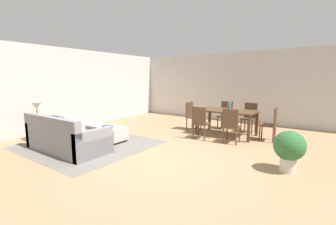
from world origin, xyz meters
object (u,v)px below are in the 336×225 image
(dining_chair_near_left, at_px, (200,121))
(book_on_ottoman, at_px, (108,126))
(table_lamp, at_px, (36,106))
(side_table, at_px, (38,126))
(dining_chair_near_right, at_px, (231,124))
(dining_chair_head_east, at_px, (271,122))
(couch, at_px, (66,138))
(ottoman_table, at_px, (107,132))
(dining_chair_far_left, at_px, (226,113))
(potted_plant, at_px, (289,148))
(dining_chair_head_west, at_px, (192,114))
(dining_table, at_px, (227,113))
(dining_chair_far_right, at_px, (250,116))
(vase_centerpiece, at_px, (229,106))

(dining_chair_near_left, distance_m, book_on_ottoman, 2.55)
(table_lamp, bearing_deg, side_table, 90.00)
(dining_chair_near_left, height_order, dining_chair_near_right, same)
(dining_chair_head_east, relative_size, book_on_ottoman, 3.54)
(couch, relative_size, ottoman_table, 1.83)
(dining_chair_far_left, xyz_separation_m, potted_plant, (2.29, -2.86, -0.07))
(ottoman_table, bearing_deg, couch, -94.24)
(dining_chair_far_left, xyz_separation_m, dining_chair_head_west, (-0.84, -0.84, 0.00))
(dining_chair_head_west, bearing_deg, book_on_ottoman, -115.77)
(dining_chair_head_west, bearing_deg, dining_table, -1.29)
(ottoman_table, bearing_deg, dining_chair_near_right, 29.40)
(dining_chair_near_left, distance_m, dining_chair_head_east, 1.91)
(dining_chair_near_right, height_order, dining_chair_far_left, same)
(table_lamp, relative_size, dining_table, 0.32)
(dining_chair_far_right, height_order, potted_plant, dining_chair_far_right)
(book_on_ottoman, height_order, potted_plant, potted_plant)
(dining_table, bearing_deg, dining_chair_head_west, 178.71)
(dining_chair_near_left, bearing_deg, dining_chair_near_right, 3.36)
(couch, bearing_deg, potted_plant, 19.91)
(dining_chair_near_left, relative_size, dining_chair_far_left, 1.00)
(side_table, xyz_separation_m, book_on_ottoman, (1.50, 1.12, -0.02))
(dining_chair_far_right, relative_size, dining_chair_head_west, 1.00)
(ottoman_table, distance_m, dining_chair_head_east, 4.49)
(dining_table, relative_size, book_on_ottoman, 6.32)
(book_on_ottoman, bearing_deg, dining_chair_far_right, 49.25)
(dining_table, height_order, dining_chair_near_right, dining_chair_near_right)
(dining_chair_far_right, relative_size, book_on_ottoman, 3.54)
(vase_centerpiece, bearing_deg, dining_chair_head_west, -179.93)
(dining_chair_head_west, bearing_deg, vase_centerpiece, 0.07)
(ottoman_table, xyz_separation_m, book_on_ottoman, (0.06, -0.01, 0.18))
(table_lamp, bearing_deg, dining_chair_head_west, 53.19)
(dining_table, xyz_separation_m, dining_chair_far_right, (0.43, 0.84, -0.15))
(dining_chair_far_right, xyz_separation_m, dining_chair_head_east, (0.80, -0.80, 0.00))
(dining_chair_far_left, distance_m, dining_chair_far_right, 0.80)
(side_table, distance_m, book_on_ottoman, 1.87)
(table_lamp, xyz_separation_m, book_on_ottoman, (1.50, 1.12, -0.54))
(dining_chair_near_left, distance_m, potted_plant, 2.61)
(table_lamp, distance_m, book_on_ottoman, 1.95)
(dining_chair_head_west, height_order, book_on_ottoman, dining_chair_head_west)
(book_on_ottoman, bearing_deg, potted_plant, 6.33)
(dining_chair_near_right, distance_m, dining_chair_far_left, 1.87)
(dining_chair_near_left, relative_size, dining_chair_far_right, 1.00)
(couch, relative_size, dining_chair_far_left, 2.29)
(dining_table, height_order, potted_plant, potted_plant)
(dining_chair_far_right, distance_m, dining_chair_head_west, 1.84)
(couch, xyz_separation_m, side_table, (-1.36, 0.03, 0.14))
(ottoman_table, bearing_deg, dining_chair_far_right, 48.59)
(side_table, xyz_separation_m, table_lamp, (0.00, -0.00, 0.52))
(vase_centerpiece, bearing_deg, couch, -125.65)
(dining_chair_near_right, height_order, dining_chair_head_east, same)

